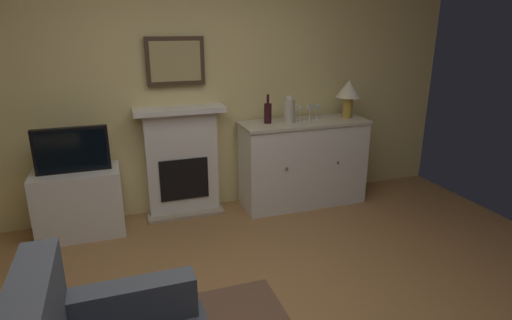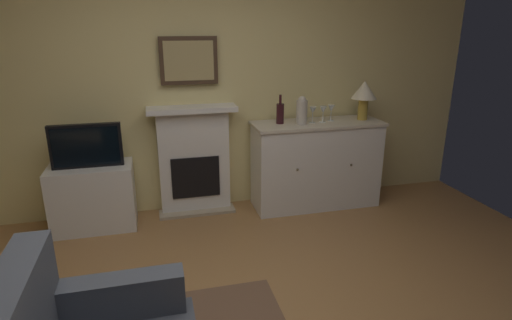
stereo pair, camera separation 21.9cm
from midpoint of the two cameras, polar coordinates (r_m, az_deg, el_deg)
wall_rear at (r=4.20m, az=-12.20°, el=12.70°), size 6.02×0.06×2.99m
fireplace_unit at (r=4.26m, az=-11.55°, el=-0.24°), size 0.87×0.30×1.10m
framed_picture at (r=4.11m, az=-12.51°, el=13.03°), size 0.55×0.04×0.45m
sideboard_cabinet at (r=4.45m, az=5.04°, el=-0.40°), size 1.34×0.49×0.91m
table_lamp at (r=4.50m, az=11.17°, el=9.15°), size 0.26×0.26×0.40m
wine_bottle at (r=4.19m, az=0.12°, el=6.47°), size 0.08×0.08×0.29m
wine_glass_left at (r=4.26m, az=4.54°, el=6.80°), size 0.07×0.07×0.16m
wine_glass_center at (r=4.30m, az=5.91°, el=6.86°), size 0.07×0.07×0.16m
wine_glass_right at (r=4.39m, az=6.95°, el=7.06°), size 0.07×0.07×0.16m
vase_decorative at (r=4.18m, az=3.07°, el=6.85°), size 0.11×0.11×0.28m
tv_cabinet at (r=4.19m, az=-24.37°, el=-5.37°), size 0.75×0.42×0.62m
tv_set at (r=4.01m, az=-25.33°, el=1.21°), size 0.62×0.07×0.40m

